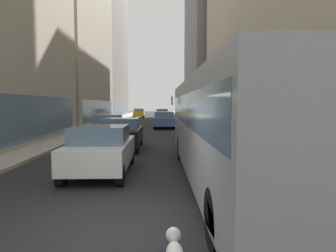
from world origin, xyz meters
name	(u,v)px	position (x,y,z in m)	size (l,w,h in m)	color
ground_plane	(154,121)	(0.00, 35.00, 0.00)	(120.00, 120.00, 0.00)	#232326
sidewalk_left	(112,121)	(-5.70, 35.00, 0.07)	(2.40, 110.00, 0.15)	#ADA89E
sidewalk_right	(195,121)	(5.70, 35.00, 0.07)	(2.40, 110.00, 0.15)	gray
building_left_mid	(50,28)	(-11.90, 29.61, 11.13)	(11.43, 18.57, 22.27)	#B2A893
building_left_far	(92,42)	(-11.90, 51.54, 14.07)	(11.03, 23.74, 28.15)	gray
building_right_far	(219,41)	(11.90, 49.51, 13.99)	(11.09, 21.85, 27.99)	slate
transit_bus	(228,123)	(2.80, 3.41, 1.78)	(2.78, 11.53, 3.05)	#999EA3
car_grey_wagon	(108,126)	(-2.80, 15.17, 0.82)	(1.85, 4.13, 1.62)	slate
car_yellow_taxi	(139,113)	(-2.80, 46.26, 0.82)	(1.82, 4.41, 1.62)	yellow
car_blue_hatchback	(164,120)	(1.20, 23.16, 0.82)	(1.94, 4.11, 1.62)	#4C6BB7
car_white_van	(101,149)	(-1.20, 4.51, 0.82)	(1.88, 4.02, 1.62)	silver
car_silver_sedan	(162,114)	(1.20, 41.79, 0.82)	(1.94, 3.98, 1.62)	#B7BABF
car_black_suv	(122,133)	(-1.20, 9.94, 0.82)	(1.93, 4.02, 1.62)	black
pedestrian_with_handbag	(266,131)	(6.02, 8.98, 1.01)	(0.45, 0.34, 1.69)	#1E1E2D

